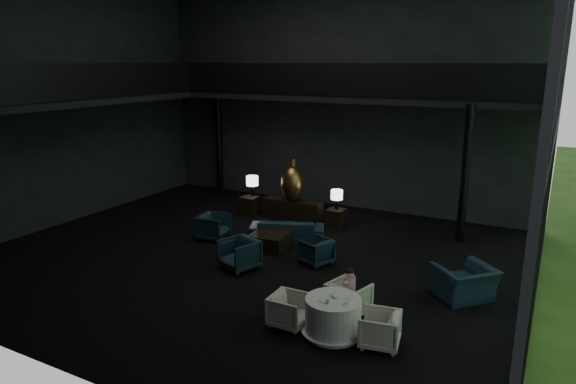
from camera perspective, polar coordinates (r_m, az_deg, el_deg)
The scene contains 34 objects.
floor at distance 14.07m, azimuth -4.30°, elevation -7.20°, with size 14.00×12.00×0.02m, color black.
wall_back at distance 18.47m, azimuth 5.61°, elevation 10.68°, with size 14.00×0.04×8.00m, color black.
wall_front at distance 8.74m, azimuth -26.37°, elevation 5.25°, with size 14.00×0.04×8.00m, color black.
wall_left at distance 17.90m, azimuth -24.15°, elevation 9.41°, with size 0.04×12.00×8.00m, color black.
curtain_wall at distance 11.09m, azimuth 27.52°, elevation 6.75°, with size 0.20×12.00×8.00m, color black, non-canonical shape.
mezzanine_left at distance 17.13m, azimuth -22.05°, elevation 9.44°, with size 2.00×12.00×0.25m, color black.
mezzanine_back at distance 17.17m, azimuth 7.44°, elevation 10.36°, with size 12.00×2.00×0.25m, color black.
railing_left at distance 16.35m, azimuth -19.93°, elevation 11.56°, with size 0.06×12.00×1.00m, color black.
railing_back at distance 16.21m, azimuth 6.22°, elevation 12.29°, with size 12.00×0.06×1.00m, color black.
column_nw at distance 20.86m, azimuth -7.70°, elevation 5.51°, with size 0.24×0.24×4.00m, color black.
column_ne at distance 15.52m, azimuth 19.08°, elevation 1.81°, with size 0.24×0.24×4.00m, color black.
console at distance 17.19m, azimuth 0.53°, elevation -1.98°, with size 2.05×0.47×0.65m, color black.
bronze_urn at distance 16.92m, azimuth 0.48°, elevation 1.03°, with size 0.76×0.76×1.42m.
side_table_left at distance 17.84m, azimuth -4.25°, elevation -1.47°, with size 0.56×0.56×0.61m, color black.
table_lamp_left at distance 17.79m, azimuth -3.99°, elevation 1.15°, with size 0.41×0.41×0.69m.
side_table_right at distance 16.50m, azimuth 5.36°, elevation -2.89°, with size 0.53×0.53×0.58m, color black.
table_lamp_right at distance 16.31m, azimuth 5.44°, elevation -0.39°, with size 0.38×0.38×0.63m.
sofa at distance 15.20m, azimuth -0.11°, elevation -3.74°, with size 2.25×0.66×0.88m, color #143136.
lounge_armchair_west at distance 15.42m, azimuth -8.28°, elevation -3.61°, with size 0.86×0.81×0.89m, color black.
lounge_armchair_east at distance 13.49m, azimuth 3.14°, elevation -6.51°, with size 0.70×0.65×0.72m, color #0F2F3A.
lounge_armchair_south at distance 13.15m, azimuth -5.45°, elevation -6.55°, with size 0.93×0.87×0.96m, color black.
window_armchair at distance 12.11m, azimuth 19.03°, elevation -8.72°, with size 1.31×0.85×1.15m, color black.
coffee_table at distance 14.59m, azimuth -2.04°, elevation -5.45°, with size 0.99×0.99×0.44m, color black.
dining_table at distance 10.24m, azimuth 5.01°, elevation -13.86°, with size 1.23×1.23×0.75m.
dining_chair_north at distance 11.00m, azimuth 6.75°, elevation -11.46°, with size 0.75×0.71×0.78m, color silver.
dining_chair_east at distance 9.98m, azimuth 10.15°, elevation -14.72°, with size 0.67×0.63×0.69m, color beige.
dining_chair_west at distance 10.50m, azimuth 0.15°, elevation -12.96°, with size 0.66×0.62×0.68m, color beige.
child at distance 10.91m, azimuth 6.85°, elevation -9.76°, with size 0.25×0.25×0.54m.
plate_a at distance 9.95m, azimuth 4.00°, elevation -11.93°, with size 0.22×0.22×0.01m, color white.
plate_b at distance 10.11m, azimuth 6.75°, elevation -11.56°, with size 0.21×0.21×0.01m, color white.
saucer at distance 9.85m, azimuth 6.41°, elevation -12.29°, with size 0.14×0.14×0.01m, color white.
coffee_cup at distance 9.84m, azimuth 6.58°, elevation -12.09°, with size 0.09×0.09×0.06m, color white.
cereal_bowl at distance 10.09m, azimuth 5.22°, elevation -11.36°, with size 0.16×0.16×0.08m, color white.
cream_pot at distance 9.84m, azimuth 4.39°, elevation -12.10°, with size 0.05×0.05×0.06m, color #99999E.
Camera 1 is at (7.06, -11.03, 5.16)m, focal length 32.00 mm.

